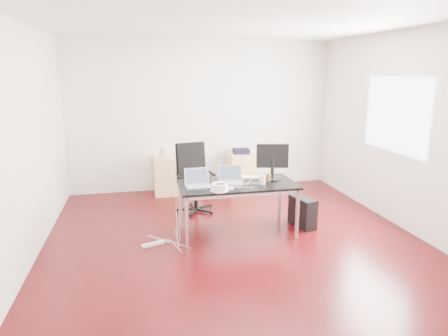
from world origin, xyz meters
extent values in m
plane|color=#370608|center=(0.00, 0.00, 0.00)|extent=(5.00, 5.00, 0.00)
plane|color=silver|center=(0.00, 0.00, 2.80)|extent=(5.00, 5.00, 0.00)
plane|color=silver|center=(0.00, 2.50, 1.40)|extent=(5.00, 0.00, 5.00)
plane|color=silver|center=(0.00, -2.50, 1.40)|extent=(5.00, 0.00, 5.00)
plane|color=silver|center=(-2.50, 0.00, 1.40)|extent=(0.00, 5.00, 5.00)
plane|color=silver|center=(2.50, 0.00, 1.40)|extent=(0.00, 5.00, 5.00)
plane|color=white|center=(2.48, 0.20, 1.60)|extent=(0.00, 1.50, 1.50)
cube|color=black|center=(0.09, 0.12, 0.71)|extent=(1.60, 0.80, 0.03)
cube|color=silver|center=(-0.66, -0.23, 0.35)|extent=(0.04, 0.04, 0.70)
cube|color=silver|center=(-0.66, 0.47, 0.35)|extent=(0.04, 0.04, 0.70)
cube|color=silver|center=(0.84, -0.23, 0.35)|extent=(0.04, 0.04, 0.70)
cube|color=silver|center=(0.84, 0.47, 0.35)|extent=(0.04, 0.04, 0.70)
cylinder|color=black|center=(-0.34, 1.14, 0.23)|extent=(0.06, 0.06, 0.47)
cube|color=black|center=(-0.34, 1.14, 0.50)|extent=(0.55, 0.54, 0.06)
cube|color=black|center=(-0.38, 1.35, 0.81)|extent=(0.47, 0.17, 0.55)
cube|color=tan|center=(-0.71, 2.23, 0.35)|extent=(0.50, 0.50, 0.70)
cube|color=tan|center=(0.71, 2.23, 0.35)|extent=(0.50, 0.50, 0.70)
cube|color=black|center=(1.09, 0.16, 0.22)|extent=(0.31, 0.49, 0.44)
cylinder|color=black|center=(0.07, 2.25, 0.14)|extent=(0.27, 0.27, 0.28)
cube|color=white|center=(-1.08, -0.05, 0.02)|extent=(0.30, 0.16, 0.04)
cube|color=silver|center=(-0.46, 0.04, 0.74)|extent=(0.33, 0.24, 0.01)
cube|color=silver|center=(-0.46, 0.16, 0.85)|extent=(0.33, 0.05, 0.22)
cube|color=#475166|center=(-0.46, 0.15, 0.85)|extent=(0.29, 0.04, 0.18)
cube|color=silver|center=(-0.01, 0.11, 0.74)|extent=(0.38, 0.30, 0.01)
cube|color=silver|center=(0.02, 0.23, 0.85)|extent=(0.33, 0.12, 0.22)
cube|color=#475166|center=(0.02, 0.22, 0.85)|extent=(0.29, 0.10, 0.18)
cylinder|color=black|center=(0.63, 0.21, 0.74)|extent=(0.26, 0.26, 0.02)
cylinder|color=black|center=(0.63, 0.21, 0.90)|extent=(0.05, 0.05, 0.30)
cube|color=black|center=(0.63, 0.23, 1.07)|extent=(0.45, 0.15, 0.34)
cube|color=#475166|center=(0.63, 0.26, 1.07)|extent=(0.39, 0.10, 0.29)
cube|color=white|center=(0.33, 0.36, 0.74)|extent=(0.46, 0.24, 0.02)
cylinder|color=white|center=(0.41, 0.01, 0.79)|extent=(0.09, 0.09, 0.12)
cylinder|color=brown|center=(0.54, 0.14, 0.78)|extent=(0.08, 0.08, 0.10)
torus|color=white|center=(-0.22, -0.20, 0.75)|extent=(0.24, 0.24, 0.04)
torus|color=white|center=(-0.22, -0.20, 0.78)|extent=(0.23, 0.23, 0.04)
torus|color=white|center=(-0.22, -0.20, 0.82)|extent=(0.22, 0.22, 0.04)
cube|color=white|center=(-0.06, -0.15, 0.74)|extent=(0.08, 0.08, 0.03)
cube|color=#9E9E9E|center=(-0.79, 2.18, 0.79)|extent=(0.11, 0.10, 0.18)
cube|color=black|center=(0.70, 2.25, 0.74)|extent=(0.32, 0.26, 0.09)
camera|label=1|loc=(-1.21, -4.99, 2.22)|focal=32.00mm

